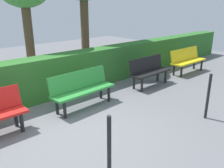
{
  "coord_description": "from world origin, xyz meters",
  "views": [
    {
      "loc": [
        2.14,
        3.57,
        2.36
      ],
      "look_at": [
        -1.46,
        -0.34,
        0.55
      ],
      "focal_mm": 37.81,
      "sensor_mm": 36.0,
      "label": 1
    }
  ],
  "objects": [
    {
      "name": "bench_black",
      "position": [
        -3.31,
        -0.7,
        0.48
      ],
      "size": [
        1.45,
        0.47,
        0.86
      ],
      "rotation": [
        0.0,
        0.0,
        0.01
      ],
      "color": "black",
      "rests_on": "ground_plane"
    },
    {
      "name": "hedge_row",
      "position": [
        -1.01,
        -1.89,
        0.55
      ],
      "size": [
        16.65,
        0.59,
        1.09
      ],
      "primitive_type": "cube",
      "color": "#2D6B28",
      "rests_on": "ground_plane"
    },
    {
      "name": "ground_plane",
      "position": [
        0.0,
        0.0,
        0.0
      ],
      "size": [
        20.65,
        20.65,
        0.0
      ],
      "primitive_type": "plane",
      "color": "slate"
    },
    {
      "name": "railing_post_mid",
      "position": [
        -2.5,
        1.54,
        0.5
      ],
      "size": [
        0.06,
        0.06,
        1.0
      ],
      "primitive_type": "cylinder",
      "color": "black",
      "rests_on": "ground_plane"
    },
    {
      "name": "railing_post_far",
      "position": [
        0.32,
        1.54,
        0.5
      ],
      "size": [
        0.06,
        0.06,
        1.0
      ],
      "primitive_type": "cylinder",
      "color": "black",
      "rests_on": "ground_plane"
    },
    {
      "name": "bench_yellow",
      "position": [
        -5.44,
        -0.68,
        0.48
      ],
      "size": [
        1.63,
        0.51,
        0.86
      ],
      "rotation": [
        0.0,
        0.0,
        -0.03
      ],
      "color": "yellow",
      "rests_on": "ground_plane"
    },
    {
      "name": "bench_green",
      "position": [
        -0.9,
        -0.77,
        0.48
      ],
      "size": [
        1.65,
        0.54,
        0.86
      ],
      "rotation": [
        0.0,
        0.0,
        0.04
      ],
      "color": "#2D8C38",
      "rests_on": "ground_plane"
    }
  ]
}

